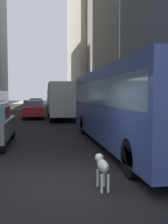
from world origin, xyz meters
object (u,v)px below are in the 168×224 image
Objects in this scene: car_white_van at (56,105)px; car_black_suv at (36,104)px; dalmatian_dog at (102,166)px; car_silver_sedan at (54,104)px; transit_bus at (125,102)px; box_truck at (62,100)px; car_red_coupe at (34,109)px; car_yellow_taxi at (52,103)px.

car_white_van is 4.11m from car_black_suv.
car_white_van is at bearing 89.07° from dalmatian_dog.
car_white_van is 1.03× the size of car_silver_sedan.
transit_bus and box_truck have the same top height.
transit_bus is at bearing -81.31° from car_black_suv.
dalmatian_dog is (-0.45, -27.66, -0.31)m from car_white_van.
box_truck reaches higher than car_white_van.
car_black_suv is 31.05m from dalmatian_dog.
car_white_van is at bearing -54.26° from car_black_suv.
car_red_coupe is at bearing -99.60° from car_silver_sedan.
car_yellow_taxi is 38.32m from dalmatian_dog.
car_red_coupe is at bearing -96.95° from car_yellow_taxi.
car_silver_sedan is (0.00, 5.16, -0.00)m from car_white_van.
car_black_suv and car_yellow_taxi have the same top height.
car_white_van is 1.03× the size of car_red_coupe.
car_red_coupe is at bearing 106.18° from transit_bus.
transit_bus is 22.90m from car_white_van.
dalmatian_dog is at bearing -90.78° from car_silver_sedan.
car_silver_sedan is at bearing 90.00° from box_truck.
car_yellow_taxi reaches higher than dalmatian_dog.
box_truck is at bearing -80.04° from car_black_suv.
car_silver_sedan is at bearing -90.00° from car_yellow_taxi.
transit_bus reaches higher than car_red_coupe.
car_red_coupe is (-2.40, -9.03, -0.00)m from car_white_van.
car_black_suv is 12.37m from car_red_coupe.
box_truck is (-0.00, -15.49, 0.84)m from car_silver_sedan.
box_truck is at bearing -90.00° from car_white_van.
car_white_van is 4.78× the size of dalmatian_dog.
box_truck is at bearing -28.33° from car_red_coupe.
car_black_suv and car_red_coupe have the same top height.
transit_bus is 12.60m from box_truck.
car_yellow_taxi is 5.50m from car_silver_sedan.
transit_bus is 33.54m from car_yellow_taxi.
transit_bus is 26.48m from car_black_suv.
transit_bus is at bearing -87.26° from car_yellow_taxi.
car_red_coupe is 4.64× the size of dalmatian_dog.
box_truck is at bearing -90.00° from car_silver_sedan.
car_black_suv is at bearing 93.60° from dalmatian_dog.
transit_bus is 2.74× the size of car_yellow_taxi.
car_red_coupe and car_silver_sedan have the same top height.
box_truck reaches higher than car_red_coupe.
car_silver_sedan is at bearing 89.22° from dalmatian_dog.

